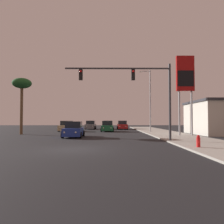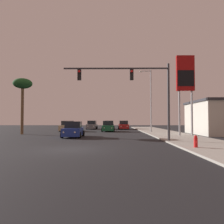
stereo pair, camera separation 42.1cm
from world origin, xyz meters
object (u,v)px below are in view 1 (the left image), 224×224
(car_blue, at_px, (74,130))
(gas_station_sign, at_px, (185,78))
(street_lamp, at_px, (149,97))
(car_tan, at_px, (66,127))
(traffic_light_mast, at_px, (138,85))
(car_grey, at_px, (91,125))
(palm_tree_near, at_px, (22,86))
(car_white, at_px, (108,125))
(fire_hydrant, at_px, (198,141))
(car_red, at_px, (122,125))
(car_green, at_px, (107,127))

(car_blue, height_order, gas_station_sign, gas_station_sign)
(street_lamp, bearing_deg, gas_station_sign, -68.47)
(car_tan, xyz_separation_m, traffic_light_mast, (9.43, -16.85, 4.05))
(car_blue, distance_m, gas_station_sign, 13.80)
(car_blue, relative_size, car_tan, 1.00)
(car_tan, height_order, car_grey, same)
(traffic_light_mast, height_order, palm_tree_near, palm_tree_near)
(traffic_light_mast, bearing_deg, car_white, 96.46)
(fire_hydrant, xyz_separation_m, palm_tree_near, (-16.92, 13.94, 5.71))
(car_grey, bearing_deg, street_lamp, 130.99)
(car_grey, relative_size, street_lamp, 0.48)
(car_blue, height_order, car_grey, same)
(car_tan, xyz_separation_m, fire_hydrant, (12.66, -21.32, -0.27))
(car_blue, height_order, palm_tree_near, palm_tree_near)
(traffic_light_mast, bearing_deg, car_grey, 104.14)
(car_tan, bearing_deg, car_red, -140.99)
(palm_tree_near, bearing_deg, street_lamp, 12.71)
(car_green, bearing_deg, car_blue, 72.94)
(car_green, distance_m, fire_hydrant, 21.71)
(car_green, xyz_separation_m, gas_station_sign, (8.97, -10.19, 5.86))
(car_white, bearing_deg, car_red, 162.79)
(car_red, bearing_deg, palm_tree_near, 46.00)
(fire_hydrant, bearing_deg, traffic_light_mast, 125.81)
(palm_tree_near, bearing_deg, gas_station_sign, -9.39)
(car_grey, bearing_deg, car_red, 174.05)
(car_red, distance_m, car_blue, 20.01)
(car_grey, xyz_separation_m, car_white, (3.44, 0.06, 0.00))
(car_green, bearing_deg, car_white, -90.05)
(car_red, distance_m, palm_tree_near, 20.72)
(car_white, height_order, fire_hydrant, car_white)
(car_grey, distance_m, traffic_light_mast, 25.96)
(car_blue, xyz_separation_m, car_white, (3.48, 19.86, 0.00))
(car_grey, height_order, palm_tree_near, palm_tree_near)
(car_grey, relative_size, car_green, 1.00)
(gas_station_sign, xyz_separation_m, palm_tree_near, (-19.83, 3.28, -0.42))
(fire_hydrant, distance_m, palm_tree_near, 22.65)
(car_red, relative_size, traffic_light_mast, 0.48)
(car_blue, distance_m, car_white, 20.16)
(car_red, xyz_separation_m, car_green, (-2.78, -7.70, 0.00))
(car_green, height_order, gas_station_sign, gas_station_sign)
(car_red, relative_size, car_blue, 1.00)
(car_tan, relative_size, gas_station_sign, 0.48)
(car_blue, distance_m, car_green, 11.82)
(car_tan, bearing_deg, traffic_light_mast, 120.61)
(car_blue, bearing_deg, car_grey, -92.10)
(gas_station_sign, bearing_deg, fire_hydrant, -105.29)
(fire_hydrant, bearing_deg, car_green, 106.21)
(car_red, height_order, car_green, same)
(traffic_light_mast, xyz_separation_m, palm_tree_near, (-13.69, 9.46, 1.39))
(street_lamp, bearing_deg, car_white, 117.89)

